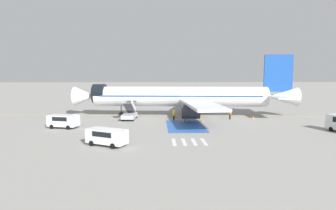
{
  "coord_description": "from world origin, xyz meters",
  "views": [
    {
      "loc": [
        -4.05,
        -50.94,
        7.83
      ],
      "look_at": [
        -2.33,
        -2.93,
        2.54
      ],
      "focal_mm": 28.0,
      "sensor_mm": 36.0,
      "label": 1
    }
  ],
  "objects": [
    {
      "name": "apron_walkway_bar_2",
      "position": [
        0.16,
        -20.37,
        0.0
      ],
      "size": [
        0.44,
        3.6,
        0.01
      ],
      "primitive_type": "cube",
      "color": "silver",
      "rests_on": "ground_plane"
    },
    {
      "name": "apron_walkway_bar_3",
      "position": [
        1.36,
        -20.37,
        0.0
      ],
      "size": [
        0.44,
        3.6,
        0.01
      ],
      "primitive_type": "cube",
      "color": "silver",
      "rests_on": "ground_plane"
    },
    {
      "name": "apron_walkway_bar_1",
      "position": [
        -1.04,
        -20.37,
        0.0
      ],
      "size": [
        0.44,
        3.6,
        0.01
      ],
      "primitive_type": "cube",
      "color": "silver",
      "rests_on": "ground_plane"
    },
    {
      "name": "service_van_2",
      "position": [
        -18.49,
        -11.27,
        1.21
      ],
      "size": [
        4.77,
        2.99,
        2.0
      ],
      "rotation": [
        0.0,
        0.0,
        1.33
      ],
      "color": "silver",
      "rests_on": "ground_plane"
    },
    {
      "name": "ground_crew_2",
      "position": [
        -1.21,
        -2.95,
        1.04
      ],
      "size": [
        0.45,
        0.48,
        1.79
      ],
      "rotation": [
        0.0,
        0.0,
        4.02
      ],
      "color": "#2D2D33",
      "rests_on": "ground_plane"
    },
    {
      "name": "traffic_cone_1",
      "position": [
        3.46,
        -6.5,
        0.27
      ],
      "size": [
        0.49,
        0.49,
        0.54
      ],
      "color": "orange",
      "rests_on": "ground_plane"
    },
    {
      "name": "ground_crew_0",
      "position": [
        8.94,
        -4.19,
        1.03
      ],
      "size": [
        0.42,
        0.49,
        1.78
      ],
      "rotation": [
        0.0,
        0.0,
        5.27
      ],
      "color": "black",
      "rests_on": "ground_plane"
    },
    {
      "name": "airliner",
      "position": [
        0.86,
        0.05,
        3.85
      ],
      "size": [
        43.67,
        34.41,
        11.94
      ],
      "rotation": [
        0.0,
        0.0,
        1.49
      ],
      "color": "silver",
      "rests_on": "ground_plane"
    },
    {
      "name": "fuel_tanker",
      "position": [
        8.43,
        23.62,
        1.86
      ],
      "size": [
        9.2,
        3.01,
        3.66
      ],
      "rotation": [
        0.0,
        0.0,
        -1.52
      ],
      "color": "#38383D",
      "rests_on": "ground_plane"
    },
    {
      "name": "traffic_cone_0",
      "position": [
        13.69,
        -2.98,
        0.25
      ],
      "size": [
        0.44,
        0.44,
        0.49
      ],
      "color": "orange",
      "rests_on": "ground_plane"
    },
    {
      "name": "apron_stand_patch_blue",
      "position": [
        0.16,
        -10.21,
        0.0
      ],
      "size": [
        5.83,
        10.55,
        0.01
      ],
      "primitive_type": "cube",
      "color": "#2856A8",
      "rests_on": "ground_plane"
    },
    {
      "name": "apron_walkway_bar_0",
      "position": [
        -2.24,
        -20.37,
        0.0
      ],
      "size": [
        0.44,
        3.6,
        0.01
      ],
      "primitive_type": "cube",
      "color": "silver",
      "rests_on": "ground_plane"
    },
    {
      "name": "boarding_stairs_forward",
      "position": [
        -9.36,
        -3.65,
        1.0
      ],
      "size": [
        2.56,
        5.36,
        4.05
      ],
      "rotation": [
        0.0,
        0.0,
        -0.08
      ],
      "color": "#ADB2BA",
      "rests_on": "ground_plane"
    },
    {
      "name": "traffic_cone_2",
      "position": [
        0.41,
        -6.47,
        0.32
      ],
      "size": [
        0.58,
        0.58,
        0.64
      ],
      "color": "orange",
      "rests_on": "ground_plane"
    },
    {
      "name": "ground_crew_1",
      "position": [
        -1.37,
        -4.67,
        1.01
      ],
      "size": [
        0.41,
        0.49,
        1.76
      ],
      "rotation": [
        0.0,
        0.0,
        2.08
      ],
      "color": "black",
      "rests_on": "ground_plane"
    },
    {
      "name": "ground_plane",
      "position": [
        0.0,
        0.0,
        0.0
      ],
      "size": [
        600.0,
        600.0,
        0.0
      ],
      "primitive_type": "plane",
      "color": "gray"
    },
    {
      "name": "service_van_0",
      "position": [
        -9.94,
        -21.73,
        1.16
      ],
      "size": [
        5.01,
        3.71,
        1.91
      ],
      "rotation": [
        0.0,
        0.0,
        4.25
      ],
      "color": "silver",
      "rests_on": "ground_plane"
    },
    {
      "name": "apron_leadline_yellow",
      "position": [
        0.16,
        0.11,
        0.0
      ],
      "size": [
        77.25,
        6.15,
        0.01
      ],
      "primitive_type": "cube",
      "rotation": [
        0.0,
        0.0,
        1.49
      ],
      "color": "gold",
      "rests_on": "ground_plane"
    }
  ]
}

